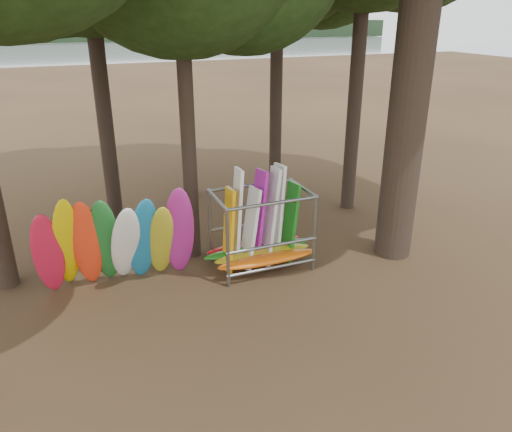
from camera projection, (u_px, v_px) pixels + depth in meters
name	position (u px, v px, depth m)	size (l,w,h in m)	color
ground	(263.00, 290.00, 12.64)	(120.00, 120.00, 0.00)	#47331E
lake	(82.00, 65.00, 63.99)	(160.00, 160.00, 0.00)	gray
far_shore	(63.00, 33.00, 106.01)	(160.00, 4.00, 4.00)	black
kayak_row	(116.00, 243.00, 12.28)	(3.95, 2.01, 2.92)	red
storage_rack	(261.00, 232.00, 13.51)	(3.18, 1.50, 2.77)	slate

